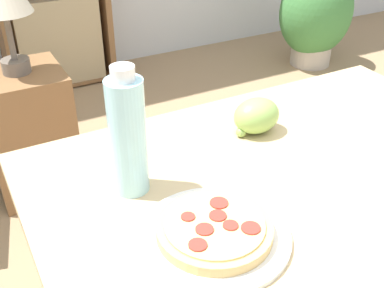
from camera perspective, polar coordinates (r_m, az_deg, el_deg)
The scene contains 6 objects.
dining_table at distance 1.07m, azimuth 13.38°, elevation -9.18°, with size 1.09×0.84×0.73m.
pizza_on_plate at distance 0.85m, azimuth 2.66°, elevation -10.34°, with size 0.27×0.27×0.04m.
grape_bunch at distance 1.15m, azimuth 7.66°, elevation 3.29°, with size 0.11×0.09×0.09m.
drink_bottle at distance 0.91m, azimuth -7.64°, elevation 1.03°, with size 0.07×0.07×0.26m.
side_table at distance 2.16m, azimuth -18.67°, elevation 1.33°, with size 0.34×0.34×0.55m.
potted_plant_floor at distance 3.45m, azimuth 14.45°, elevation 14.56°, with size 0.52×0.44×0.67m.
Camera 1 is at (-0.65, -0.50, 1.31)m, focal length 45.00 mm.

